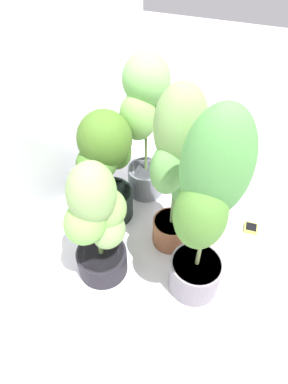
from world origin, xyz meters
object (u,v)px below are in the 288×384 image
(potted_plant_front_left, at_px, (206,210))
(floor_fan, at_px, (208,168))
(potted_plant_center, at_px, (178,164))
(potted_plant_back_left, at_px, (98,222))
(potted_plant_back_right, at_px, (146,121))
(hygrometer_box, at_px, (251,228))
(potted_plant_back_center, at_px, (107,163))

(potted_plant_front_left, height_order, floor_fan, potted_plant_front_left)
(potted_plant_center, height_order, potted_plant_back_left, potted_plant_center)
(potted_plant_back_left, xyz_separation_m, floor_fan, (0.77, -0.39, -0.16))
(potted_plant_back_right, bearing_deg, floor_fan, -76.28)
(potted_plant_center, height_order, potted_plant_back_right, potted_plant_center)
(floor_fan, bearing_deg, potted_plant_front_left, 11.42)
(potted_plant_back_left, bearing_deg, floor_fan, -26.81)
(potted_plant_center, xyz_separation_m, potted_plant_back_left, (-0.33, 0.29, -0.19))
(hygrometer_box, relative_size, floor_fan, 0.22)
(potted_plant_front_left, bearing_deg, floor_fan, 8.12)
(potted_plant_back_center, height_order, floor_fan, potted_plant_back_center)
(potted_plant_center, xyz_separation_m, floor_fan, (0.44, -0.09, -0.36))
(potted_plant_back_left, bearing_deg, hygrometer_box, -51.90)
(potted_plant_back_left, height_order, hygrometer_box, potted_plant_back_left)
(potted_plant_front_left, xyz_separation_m, potted_plant_back_right, (0.61, 0.49, -0.06))
(floor_fan, bearing_deg, potted_plant_back_right, -72.98)
(floor_fan, bearing_deg, potted_plant_back_center, -51.32)
(potted_plant_back_left, bearing_deg, potted_plant_back_right, 0.08)
(potted_plant_back_left, relative_size, potted_plant_back_right, 0.80)
(potted_plant_back_right, bearing_deg, hygrometer_box, -97.23)
(floor_fan, bearing_deg, potted_plant_center, -8.78)
(potted_plant_front_left, bearing_deg, potted_plant_back_right, 38.59)
(hygrometer_box, bearing_deg, potted_plant_front_left, 151.27)
(potted_plant_back_center, height_order, potted_plant_center, potted_plant_center)
(potted_plant_front_left, bearing_deg, potted_plant_center, 36.36)
(potted_plant_back_center, bearing_deg, potted_plant_center, -99.42)
(potted_plant_front_left, bearing_deg, hygrometer_box, -25.63)
(potted_plant_front_left, relative_size, potted_plant_back_right, 1.15)
(potted_plant_back_center, bearing_deg, potted_plant_back_right, -25.93)
(potted_plant_back_right, height_order, floor_fan, potted_plant_back_right)
(potted_plant_front_left, relative_size, hygrometer_box, 13.23)
(potted_plant_center, distance_m, potted_plant_back_right, 0.46)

